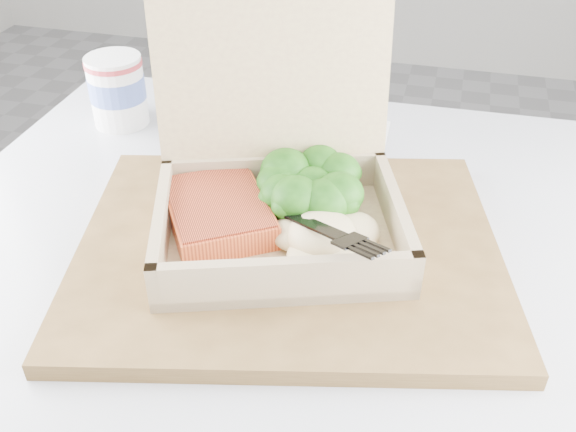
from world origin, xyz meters
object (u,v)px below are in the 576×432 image
(cafe_table, at_px, (283,401))
(serving_tray, at_px, (288,248))
(takeout_container, at_px, (277,177))
(paper_cup, at_px, (117,88))

(cafe_table, xyz_separation_m, serving_tray, (-0.00, 0.02, 0.19))
(cafe_table, xyz_separation_m, takeout_container, (-0.02, 0.05, 0.25))
(cafe_table, distance_m, serving_tray, 0.19)
(takeout_container, relative_size, paper_cup, 3.09)
(paper_cup, bearing_deg, serving_tray, -36.96)
(cafe_table, relative_size, serving_tray, 2.00)
(takeout_container, bearing_deg, paper_cup, 125.90)
(cafe_table, height_order, takeout_container, takeout_container)
(serving_tray, bearing_deg, paper_cup, 143.04)
(takeout_container, distance_m, paper_cup, 0.32)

